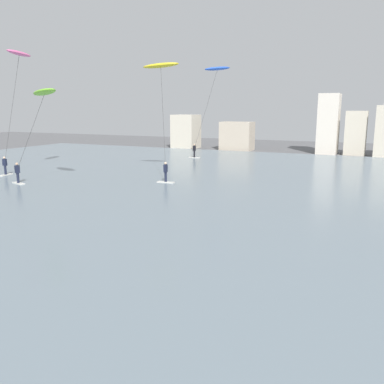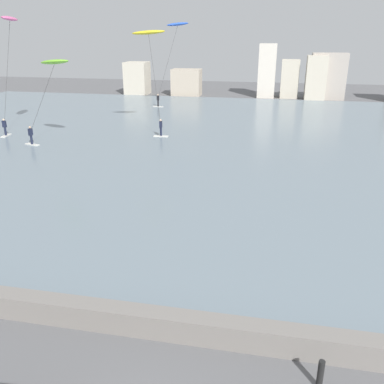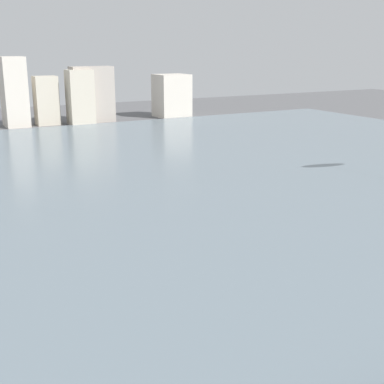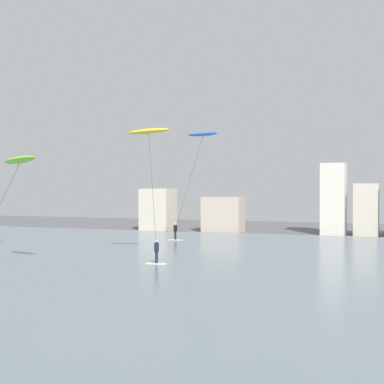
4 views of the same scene
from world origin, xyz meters
The scene contains 8 objects.
seawall_barrier centered at (0.00, 4.45, 0.44)m, with size 60.00×0.70×0.88m, color slate.
water_bay centered at (0.00, 31.15, 0.05)m, with size 84.00×52.00×0.10m, color slate.
far_shore_buildings centered at (2.93, 59.11, 2.95)m, with size 43.75×4.68×7.80m.
bollard_post centered at (4.43, 3.20, 0.47)m, with size 0.18×0.18×0.94m, color black.
kitesurfer_lime centered at (-15.70, 26.40, 6.54)m, with size 5.16×2.39×7.35m.
kitesurfer_pink centered at (-21.27, 29.59, 9.62)m, with size 2.59×3.85×10.71m.
kitesurfer_blue centered at (-10.18, 47.33, 9.28)m, with size 4.96×2.72×10.55m.
kitesurfer_yellow centered at (-9.25, 33.14, 8.50)m, with size 3.94×3.33×9.55m.
Camera 2 is at (2.67, -6.20, 9.35)m, focal length 38.64 mm.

